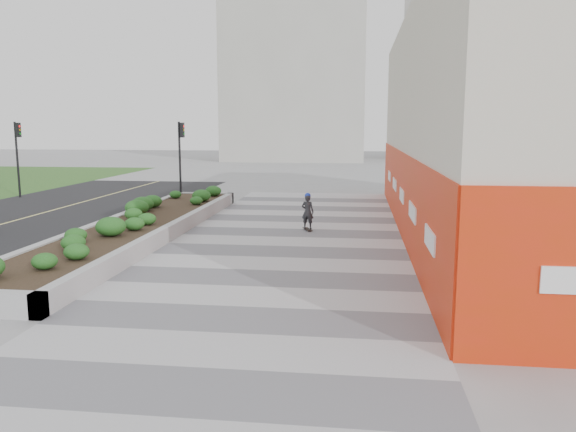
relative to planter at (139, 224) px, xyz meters
name	(u,v)px	position (x,y,z in m)	size (l,w,h in m)	color
ground	(253,299)	(5.50, -7.00, -0.42)	(160.00, 160.00, 0.00)	gray
walkway	(272,267)	(5.50, -4.00, -0.41)	(8.00, 36.00, 0.01)	#A8A8AD
building	(487,125)	(12.48, 1.98, 3.56)	(6.04, 24.08, 8.00)	beige
planter	(139,224)	(0.00, 0.00, 0.00)	(3.00, 18.00, 0.90)	#9E9EA0
traffic_signal_near	(181,148)	(-1.73, 10.50, 2.34)	(0.33, 0.28, 4.20)	black
traffic_signal_far	(18,148)	(-10.93, 10.00, 2.34)	(0.33, 0.28, 4.20)	black
distant_bldg_north_l	(296,74)	(0.50, 48.00, 9.58)	(16.00, 12.00, 20.00)	#ADAAA3
distant_bldg_north_r	(464,59)	(20.50, 53.00, 11.58)	(14.00, 10.00, 24.00)	#ADAAA3
manhole_cover	(290,268)	(6.00, -4.00, -0.42)	(0.44, 0.44, 0.01)	#595654
skateboarder	(308,212)	(6.00, 1.74, 0.32)	(0.53, 0.74, 1.46)	beige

